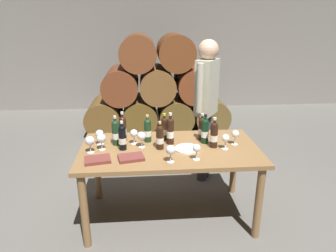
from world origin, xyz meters
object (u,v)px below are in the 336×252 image
wine_glass_1 (197,149)px  wine_bottle_2 (205,131)px  wine_bottle_7 (123,128)px  wine_bottle_5 (164,128)px  wine_bottle_4 (214,134)px  wine_glass_0 (235,134)px  tasting_notebook (98,160)px  wine_bottle_9 (116,132)px  wine_glass_4 (101,139)px  wine_glass_2 (141,136)px  dining_table (170,156)px  wine_bottle_1 (122,137)px  leather_ledger (131,158)px  wine_glass_6 (171,150)px  wine_glass_7 (134,134)px  wine_glass_5 (90,141)px  wine_bottle_6 (202,128)px  wine_bottle_8 (170,131)px  sommelier_presenting (206,98)px  serving_plate (187,149)px  wine_bottle_0 (148,130)px  wine_glass_8 (226,139)px  wine_bottle_3 (160,137)px  wine_glass_3 (100,134)px

wine_glass_1 → wine_bottle_2: bearing=68.6°
wine_bottle_7 → wine_bottle_5: bearing=-0.9°
wine_bottle_4 → wine_glass_0: size_ratio=1.99×
tasting_notebook → wine_bottle_9: bearing=59.0°
wine_glass_1 → wine_glass_4: size_ratio=0.92×
wine_glass_2 → wine_glass_1: bearing=-33.2°
dining_table → wine_bottle_4: bearing=-1.9°
wine_bottle_1 → leather_ledger: 0.26m
wine_bottle_1 → wine_bottle_5: wine_bottle_1 is taller
wine_glass_6 → wine_glass_7: bearing=126.9°
wine_bottle_9 → wine_glass_5: 0.28m
wine_bottle_6 → wine_glass_1: wine_bottle_6 is taller
wine_bottle_8 → wine_bottle_2: bearing=-0.8°
wine_glass_1 → wine_bottle_4: bearing=51.2°
wine_bottle_6 → wine_bottle_9: size_ratio=0.93×
wine_glass_6 → sommelier_presenting: bearing=64.1°
wine_glass_1 → serving_plate: (-0.05, 0.22, -0.10)m
wine_glass_0 → sommelier_presenting: 0.76m
wine_bottle_7 → serving_plate: 0.68m
wine_bottle_0 → leather_ledger: size_ratio=1.27×
serving_plate → wine_glass_7: bearing=160.8°
wine_glass_6 → wine_glass_8: bearing=23.7°
wine_bottle_0 → wine_glass_4: 0.47m
wine_glass_5 → wine_glass_8: size_ratio=1.07×
wine_bottle_2 → wine_bottle_5: size_ratio=1.07×
wine_glass_7 → wine_glass_8: size_ratio=1.01×
wine_bottle_2 → wine_glass_1: wine_bottle_2 is taller
wine_bottle_1 → wine_bottle_7: bearing=92.3°
wine_bottle_4 → wine_glass_4: 1.06m
wine_bottle_6 → leather_ledger: wine_bottle_6 is taller
wine_glass_0 → wine_glass_1: 0.53m
wine_bottle_5 → wine_bottle_7: wine_bottle_7 is taller
wine_bottle_7 → wine_glass_6: (0.43, -0.52, -0.02)m
wine_glass_7 → leather_ledger: wine_glass_7 is taller
wine_bottle_0 → wine_glass_8: bearing=-18.8°
wine_bottle_0 → wine_glass_2: bearing=-113.3°
wine_bottle_0 → wine_glass_5: wine_bottle_0 is taller
wine_glass_0 → wine_glass_1: wine_glass_0 is taller
wine_bottle_1 → wine_bottle_2: (0.80, 0.09, 0.01)m
wine_bottle_3 → wine_glass_0: wine_bottle_3 is taller
wine_glass_3 → wine_bottle_9: bearing=-3.8°
dining_table → wine_bottle_3: size_ratio=6.25×
wine_bottle_0 → wine_bottle_4: bearing=-16.9°
wine_glass_1 → sommelier_presenting: (0.28, 1.03, 0.18)m
wine_glass_4 → wine_bottle_8: bearing=8.4°
wine_glass_7 → wine_bottle_2: bearing=-2.2°
wine_bottle_0 → wine_glass_1: 0.61m
wine_bottle_4 → serving_plate: 0.29m
wine_bottle_4 → wine_glass_3: wine_bottle_4 is taller
wine_bottle_0 → wine_glass_2: wine_bottle_0 is taller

